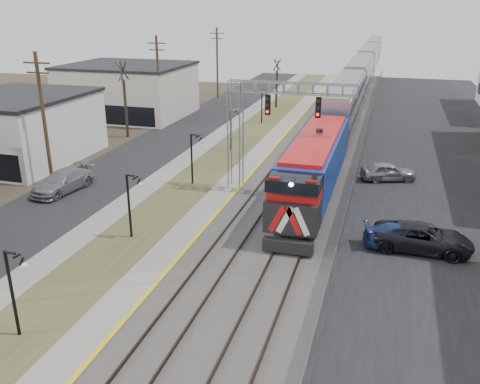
% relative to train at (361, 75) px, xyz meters
% --- Properties ---
extents(street_west, '(7.00, 120.00, 0.04)m').
position_rel_train_xyz_m(street_west, '(-17.00, -39.01, -2.92)').
color(street_west, black).
rests_on(street_west, ground).
extents(sidewalk, '(2.00, 120.00, 0.08)m').
position_rel_train_xyz_m(sidewalk, '(-12.50, -39.01, -2.90)').
color(sidewalk, gray).
rests_on(sidewalk, ground).
extents(grass_median, '(4.00, 120.00, 0.06)m').
position_rel_train_xyz_m(grass_median, '(-9.50, -39.01, -2.91)').
color(grass_median, '#434525').
rests_on(grass_median, ground).
extents(platform, '(2.00, 120.00, 0.24)m').
position_rel_train_xyz_m(platform, '(-6.50, -39.01, -2.82)').
color(platform, gray).
rests_on(platform, ground).
extents(ballast_bed, '(8.00, 120.00, 0.20)m').
position_rel_train_xyz_m(ballast_bed, '(-1.50, -39.01, -2.84)').
color(ballast_bed, '#595651').
rests_on(ballast_bed, ground).
extents(parking_lot, '(16.00, 120.00, 0.04)m').
position_rel_train_xyz_m(parking_lot, '(10.50, -39.01, -2.92)').
color(parking_lot, black).
rests_on(parking_lot, ground).
extents(platform_edge, '(0.24, 120.00, 0.01)m').
position_rel_train_xyz_m(platform_edge, '(-5.62, -39.01, -2.69)').
color(platform_edge, gold).
rests_on(platform_edge, platform).
extents(track_near, '(1.58, 120.00, 0.15)m').
position_rel_train_xyz_m(track_near, '(-3.50, -39.01, -2.66)').
color(track_near, '#2D2119').
rests_on(track_near, ballast_bed).
extents(track_far, '(1.58, 120.00, 0.15)m').
position_rel_train_xyz_m(track_far, '(-0.00, -39.01, -2.66)').
color(track_far, '#2D2119').
rests_on(track_far, ballast_bed).
extents(train, '(3.00, 108.65, 5.33)m').
position_rel_train_xyz_m(train, '(0.00, 0.00, 0.00)').
color(train, '#123396').
rests_on(train, ground).
extents(signal_gantry, '(9.00, 1.07, 8.15)m').
position_rel_train_xyz_m(signal_gantry, '(-4.28, -46.02, 2.65)').
color(signal_gantry, gray).
rests_on(signal_gantry, ground).
extents(lampposts, '(0.14, 62.14, 4.00)m').
position_rel_train_xyz_m(lampposts, '(-9.50, -55.73, -0.94)').
color(lampposts, black).
rests_on(lampposts, ground).
extents(utility_poles, '(0.28, 80.28, 10.00)m').
position_rel_train_xyz_m(utility_poles, '(-20.00, -49.01, 2.06)').
color(utility_poles, '#4C3823').
rests_on(utility_poles, ground).
extents(fence, '(0.04, 120.00, 1.60)m').
position_rel_train_xyz_m(fence, '(2.70, -39.01, -2.14)').
color(fence, gray).
rests_on(fence, ground).
extents(bare_trees, '(12.30, 42.30, 5.95)m').
position_rel_train_xyz_m(bare_trees, '(-18.16, -35.10, -0.24)').
color(bare_trees, '#382D23').
rests_on(bare_trees, ground).
extents(car_lot_c, '(5.56, 2.70, 1.52)m').
position_rel_train_xyz_m(car_lot_c, '(7.12, -52.90, -2.18)').
color(car_lot_c, black).
rests_on(car_lot_c, ground).
extents(car_lot_d, '(4.92, 2.79, 1.34)m').
position_rel_train_xyz_m(car_lot_d, '(6.18, -52.84, -2.27)').
color(car_lot_d, navy).
rests_on(car_lot_d, ground).
extents(car_lot_e, '(4.56, 2.98, 1.44)m').
position_rel_train_xyz_m(car_lot_e, '(5.02, -40.85, -2.22)').
color(car_lot_e, gray).
rests_on(car_lot_e, ground).
extents(car_street_b, '(2.88, 5.61, 1.56)m').
position_rel_train_xyz_m(car_street_b, '(-18.13, -50.28, -2.16)').
color(car_street_b, gray).
rests_on(car_street_b, ground).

